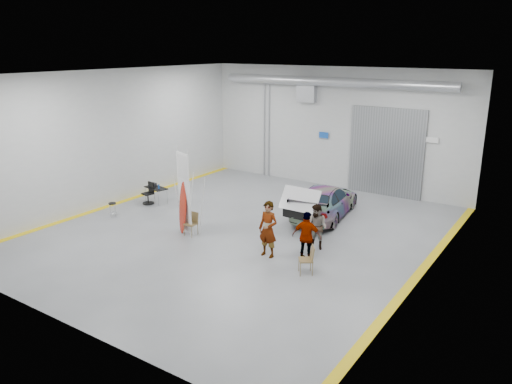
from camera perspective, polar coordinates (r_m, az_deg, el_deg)
The scene contains 13 objects.
ground at distance 19.48m, azimuth -1.66°, elevation -4.55°, with size 16.00×16.00×0.00m, color slate.
room_shell at distance 20.12m, azimuth 2.51°, elevation 8.14°, with size 14.02×16.18×6.01m.
sedan_car at distance 21.17m, azimuth 7.85°, elevation -1.03°, with size 1.90×4.67×1.35m, color silver.
person_a at distance 16.95m, azimuth 1.39°, elevation -4.27°, with size 0.71×0.47×1.97m, color olive.
person_b at distance 17.76m, azimuth 6.98°, elevation -3.98°, with size 0.80×0.61×1.63m, color slate.
person_c at distance 16.71m, azimuth 5.83°, elevation -5.09°, with size 1.00×0.41×1.73m, color #9C5434.
surfboard_display at distance 19.02m, azimuth -8.11°, elevation -0.91°, with size 0.90×0.50×3.35m.
folding_chair_near at distance 19.17m, azimuth -7.42°, elevation -4.15°, with size 0.44×0.45×0.89m.
folding_chair_far at distance 16.01m, azimuth 5.71°, elevation -8.32°, with size 0.60×0.71×0.93m.
shop_stool at distance 21.79m, azimuth -16.04°, elevation -2.01°, with size 0.33×0.33×0.64m.
work_table at distance 23.32m, azimuth -11.46°, elevation 0.54°, with size 1.23×0.78×0.93m.
office_chair at distance 23.27m, azimuth -12.15°, elevation -0.28°, with size 0.52×0.53×0.98m.
trunk_lid at distance 19.19m, azimuth 5.18°, elevation -0.61°, with size 1.58×0.96×0.04m, color silver.
Camera 1 is at (10.59, -14.79, 6.97)m, focal length 35.00 mm.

